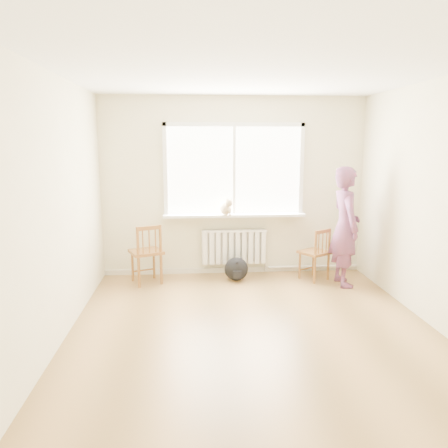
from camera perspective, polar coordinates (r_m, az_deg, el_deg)
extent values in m
plane|color=#A37843|center=(4.85, 3.97, -14.00)|extent=(4.50, 4.50, 0.00)
plane|color=white|center=(4.46, 4.44, 19.35)|extent=(4.50, 4.50, 0.00)
cube|color=beige|center=(6.68, 1.28, 4.87)|extent=(4.00, 0.01, 2.70)
cube|color=white|center=(6.64, 1.31, 7.00)|extent=(2.00, 0.02, 1.30)
cube|color=white|center=(6.61, 1.35, 12.88)|extent=(2.12, 0.05, 0.06)
cube|color=white|center=(6.59, -7.68, 6.88)|extent=(0.06, 0.05, 1.42)
cube|color=white|center=(6.80, 10.06, 6.93)|extent=(0.06, 0.05, 1.42)
cube|color=white|center=(6.62, 1.33, 6.99)|extent=(0.04, 0.05, 1.30)
cube|color=white|center=(6.63, 1.37, 1.16)|extent=(2.15, 0.22, 0.04)
cube|color=white|center=(6.79, 1.29, -2.97)|extent=(1.00, 0.02, 0.55)
cube|color=white|center=(6.74, 1.34, -3.07)|extent=(1.00, 0.10, 0.51)
cube|color=white|center=(6.68, 1.35, -0.90)|extent=(1.00, 0.12, 0.03)
cylinder|color=silver|center=(7.10, 11.43, -5.45)|extent=(1.40, 0.04, 0.04)
cube|color=beige|center=(6.92, 1.25, -6.00)|extent=(4.00, 0.03, 0.08)
cube|color=olive|center=(6.41, -10.13, -3.60)|extent=(0.56, 0.55, 0.04)
cylinder|color=olive|center=(6.67, -9.13, -5.07)|extent=(0.04, 0.04, 0.46)
cylinder|color=olive|center=(6.58, -11.87, -5.38)|extent=(0.04, 0.04, 0.46)
cylinder|color=olive|center=(6.37, -8.20, -5.80)|extent=(0.04, 0.04, 0.46)
cylinder|color=olive|center=(6.28, -11.06, -6.14)|extent=(0.04, 0.04, 0.46)
cylinder|color=olive|center=(6.31, -8.25, -4.01)|extent=(0.04, 0.04, 0.87)
cylinder|color=olive|center=(6.22, -11.13, -4.32)|extent=(0.04, 0.04, 0.87)
cube|color=olive|center=(6.17, -9.80, -0.52)|extent=(0.34, 0.17, 0.06)
cylinder|color=olive|center=(6.24, -8.93, -2.11)|extent=(0.02, 0.02, 0.35)
cylinder|color=olive|center=(6.21, -9.74, -2.19)|extent=(0.02, 0.02, 0.35)
cylinder|color=olive|center=(6.19, -10.56, -2.27)|extent=(0.02, 0.02, 0.35)
cube|color=olive|center=(6.62, 11.73, -3.64)|extent=(0.52, 0.52, 0.04)
cylinder|color=olive|center=(6.87, 11.57, -4.89)|extent=(0.03, 0.03, 0.41)
cylinder|color=olive|center=(6.66, 9.86, -5.32)|extent=(0.03, 0.03, 0.41)
cylinder|color=olive|center=(6.69, 13.45, -5.40)|extent=(0.03, 0.03, 0.41)
cylinder|color=olive|center=(6.47, 11.75, -5.87)|extent=(0.03, 0.03, 0.41)
cylinder|color=olive|center=(6.64, 13.52, -3.87)|extent=(0.04, 0.04, 0.78)
cylinder|color=olive|center=(6.42, 11.81, -4.29)|extent=(0.04, 0.04, 0.78)
cube|color=olive|center=(6.45, 12.81, -0.95)|extent=(0.29, 0.19, 0.05)
cylinder|color=olive|center=(6.55, 13.23, -2.29)|extent=(0.02, 0.02, 0.31)
cylinder|color=olive|center=(6.48, 12.75, -2.39)|extent=(0.02, 0.02, 0.31)
cylinder|color=olive|center=(6.42, 12.27, -2.49)|extent=(0.02, 0.02, 0.31)
imported|color=#B33B4A|center=(6.39, 15.54, -0.34)|extent=(0.42, 0.63, 1.69)
ellipsoid|color=beige|center=(6.53, 0.23, 2.07)|extent=(0.25, 0.31, 0.19)
sphere|color=beige|center=(6.39, 0.66, 2.78)|extent=(0.11, 0.11, 0.11)
cone|color=beige|center=(6.38, 0.42, 3.25)|extent=(0.04, 0.04, 0.04)
cone|color=beige|center=(6.40, 0.91, 3.27)|extent=(0.04, 0.04, 0.04)
cylinder|color=beige|center=(6.66, -0.22, 1.73)|extent=(0.08, 0.18, 0.02)
cylinder|color=beige|center=(6.43, 0.31, 1.50)|extent=(0.02, 0.02, 0.10)
cylinder|color=beige|center=(6.45, 0.80, 1.53)|extent=(0.02, 0.02, 0.10)
ellipsoid|color=black|center=(6.49, 1.62, -5.89)|extent=(0.36, 0.28, 0.35)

